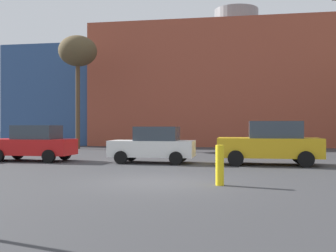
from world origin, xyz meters
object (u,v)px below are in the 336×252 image
parked_car_2 (153,145)px  bare_tree_1 (78,53)px  parked_car_1 (34,143)px  parked_car_3 (270,143)px  bollard_yellow_0 (220,165)px

parked_car_2 → bare_tree_1: (-8.00, 10.46, 6.34)m
parked_car_1 → parked_car_3: (11.15, 0.00, 0.09)m
bare_tree_1 → parked_car_2: bearing=-52.6°
parked_car_1 → parked_car_3: size_ratio=0.91×
parked_car_2 → bare_tree_1: bearing=-52.6°
parked_car_3 → bare_tree_1: bearing=-38.4°
bare_tree_1 → bollard_yellow_0: bare_tree_1 is taller
parked_car_2 → bare_tree_1: bare_tree_1 is taller
parked_car_3 → bollard_yellow_0: size_ratio=3.82×
parked_car_2 → bollard_yellow_0: 7.39m
bare_tree_1 → bollard_yellow_0: bearing=-56.4°
parked_car_3 → bollard_yellow_0: 6.86m
bare_tree_1 → bollard_yellow_0: size_ratio=7.34×
parked_car_1 → parked_car_2: parked_car_1 is taller
bare_tree_1 → parked_car_1: bearing=-78.8°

